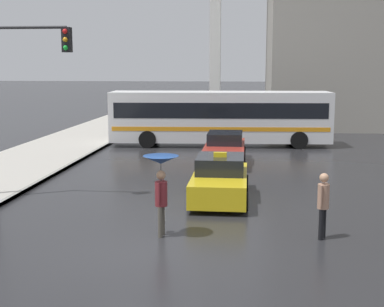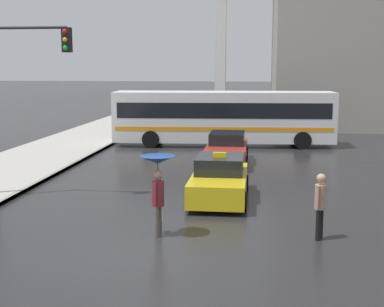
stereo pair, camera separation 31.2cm
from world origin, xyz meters
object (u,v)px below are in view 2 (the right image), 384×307
pedestrian_man (320,201)px  pedestrian_with_umbrella (158,175)px  traffic_light (21,77)px  city_bus (223,116)px  sedan_red (227,149)px  taxi (220,180)px

pedestrian_man → pedestrian_with_umbrella: bearing=-60.8°
traffic_light → pedestrian_man: bearing=-19.9°
city_bus → traffic_light: traffic_light is taller
pedestrian_with_umbrella → traffic_light: bearing=63.0°
sedan_red → pedestrian_man: 11.22m
taxi → traffic_light: 7.50m
taxi → traffic_light: traffic_light is taller
sedan_red → pedestrian_with_umbrella: 11.13m
taxi → city_bus: (-0.67, 12.58, 1.03)m
sedan_red → city_bus: city_bus is taller
pedestrian_man → traffic_light: 10.59m
pedestrian_man → traffic_light: traffic_light is taller
sedan_red → traffic_light: bearing=48.5°
city_bus → sedan_red: bearing=1.7°
taxi → sedan_red: taxi is taller
pedestrian_man → city_bus: bearing=-141.7°
pedestrian_with_umbrella → city_bus: bearing=5.4°
pedestrian_man → traffic_light: size_ratio=0.29×
city_bus → pedestrian_man: bearing=8.5°
sedan_red → city_bus: (-0.53, 5.75, 1.04)m
taxi → pedestrian_man: size_ratio=2.46×
sedan_red → pedestrian_with_umbrella: (-1.20, -11.02, 1.00)m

